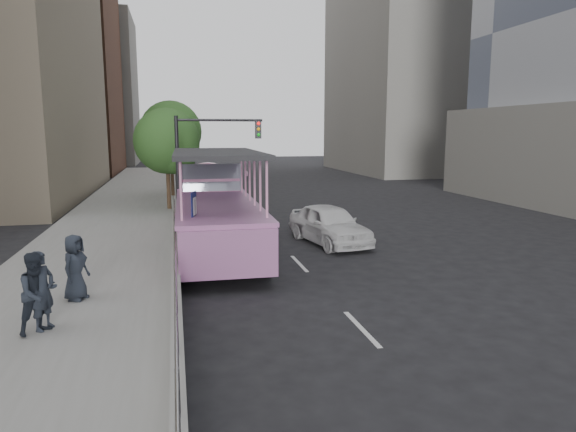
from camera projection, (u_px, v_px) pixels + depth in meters
name	position (u px, v px, depth m)	size (l,w,h in m)	color
ground	(298.00, 304.00, 13.45)	(160.00, 160.00, 0.00)	black
sidewalk	(112.00, 234.00, 21.83)	(5.50, 80.00, 0.30)	gray
kerb_wall	(176.00, 273.00, 14.63)	(0.24, 30.00, 0.36)	#9D9D98
guardrail	(175.00, 250.00, 14.52)	(0.07, 22.00, 0.71)	#A1A1A5
duck_boat	(215.00, 212.00, 19.67)	(3.02, 11.45, 3.79)	black
car	(329.00, 224.00, 20.55)	(1.88, 4.65, 1.59)	silver
pedestrian_near	(42.00, 291.00, 10.79)	(0.62, 0.41, 1.70)	#212731
pedestrian_mid	(37.00, 293.00, 10.60)	(0.84, 0.65, 1.72)	#212731
pedestrian_far	(75.00, 267.00, 12.72)	(0.81, 0.53, 1.66)	#212731
parking_sign	(195.00, 224.00, 15.52)	(0.18, 0.59, 2.68)	black
traffic_signal	(203.00, 152.00, 24.55)	(4.20, 0.32, 5.20)	black
street_tree_near	(169.00, 144.00, 27.46)	(3.52, 3.52, 5.72)	#3E2C1C
street_tree_far	(172.00, 134.00, 33.21)	(3.97, 3.97, 6.45)	#3E2C1C
midrise_brick	(24.00, 49.00, 53.73)	(18.00, 16.00, 26.00)	brown
midrise_stone_a	(437.00, 26.00, 56.86)	(20.00, 20.00, 32.00)	slate
midrise_stone_b	(75.00, 91.00, 70.06)	(16.00, 14.00, 20.00)	slate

